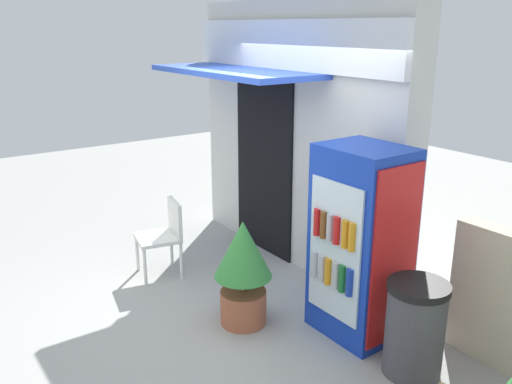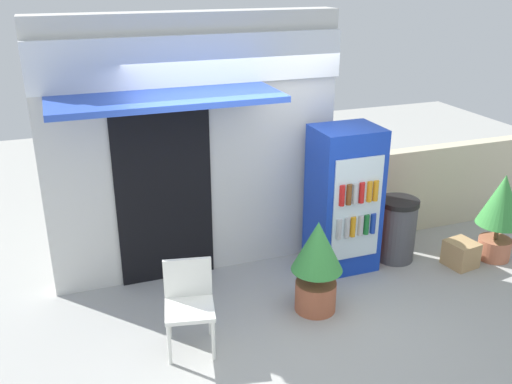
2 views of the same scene
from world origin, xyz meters
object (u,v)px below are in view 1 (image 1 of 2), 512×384
at_px(trash_bin, 415,328).
at_px(potted_plant_near_shop, 243,266).
at_px(drink_cooler, 361,243).
at_px(plastic_chair, 165,232).

bearing_deg(trash_bin, potted_plant_near_shop, -154.41).
bearing_deg(drink_cooler, potted_plant_near_shop, -133.06).
relative_size(drink_cooler, trash_bin, 2.19).
bearing_deg(plastic_chair, drink_cooler, 22.79).
bearing_deg(drink_cooler, trash_bin, -6.88).
distance_m(drink_cooler, plastic_chair, 2.31).
xyz_separation_m(drink_cooler, plastic_chair, (-2.10, -0.88, -0.37)).
height_order(drink_cooler, potted_plant_near_shop, drink_cooler).
relative_size(plastic_chair, trash_bin, 1.08).
height_order(drink_cooler, trash_bin, drink_cooler).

